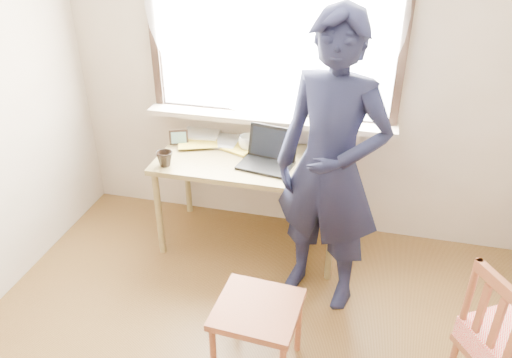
% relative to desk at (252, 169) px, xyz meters
% --- Properties ---
extents(room_shell, '(3.52, 4.02, 2.61)m').
position_rel_desk_xyz_m(room_shell, '(0.24, -1.43, 0.99)').
color(room_shell, '#BBAC97').
rests_on(room_shell, ground).
extents(desk, '(1.35, 0.67, 0.72)m').
position_rel_desk_xyz_m(desk, '(0.00, 0.00, 0.00)').
color(desk, olive).
rests_on(desk, ground).
extents(laptop, '(0.40, 0.35, 0.24)m').
position_rel_desk_xyz_m(laptop, '(0.13, -0.03, 0.13)').
color(laptop, black).
rests_on(laptop, desk).
extents(mug_white, '(0.19, 0.19, 0.11)m').
position_rel_desk_xyz_m(mug_white, '(-0.07, 0.15, 0.13)').
color(mug_white, white).
rests_on(mug_white, desk).
extents(mug_dark, '(0.12, 0.12, 0.11)m').
position_rel_desk_xyz_m(mug_dark, '(-0.56, -0.23, 0.13)').
color(mug_dark, black).
rests_on(mug_dark, desk).
extents(mouse, '(0.09, 0.06, 0.04)m').
position_rel_desk_xyz_m(mouse, '(0.42, -0.10, 0.09)').
color(mouse, black).
rests_on(mouse, desk).
extents(desk_clutter, '(0.93, 0.50, 0.03)m').
position_rel_desk_xyz_m(desk_clutter, '(-0.12, 0.18, 0.09)').
color(desk_clutter, white).
rests_on(desk_clutter, desk).
extents(book_a, '(0.19, 0.25, 0.02)m').
position_rel_desk_xyz_m(book_a, '(-0.35, 0.22, 0.09)').
color(book_a, white).
rests_on(book_a, desk).
extents(book_b, '(0.28, 0.29, 0.02)m').
position_rel_desk_xyz_m(book_b, '(0.43, 0.25, 0.08)').
color(book_b, white).
rests_on(book_b, desk).
extents(picture_frame, '(0.14, 0.06, 0.11)m').
position_rel_desk_xyz_m(picture_frame, '(-0.59, 0.10, 0.13)').
color(picture_frame, black).
rests_on(picture_frame, desk).
extents(work_chair, '(0.47, 0.45, 0.45)m').
position_rel_desk_xyz_m(work_chair, '(0.32, -1.14, -0.26)').
color(work_chair, '#9B5332').
rests_on(work_chair, ground).
extents(person, '(0.79, 0.63, 1.89)m').
position_rel_desk_xyz_m(person, '(0.59, -0.42, 0.30)').
color(person, black).
rests_on(person, ground).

